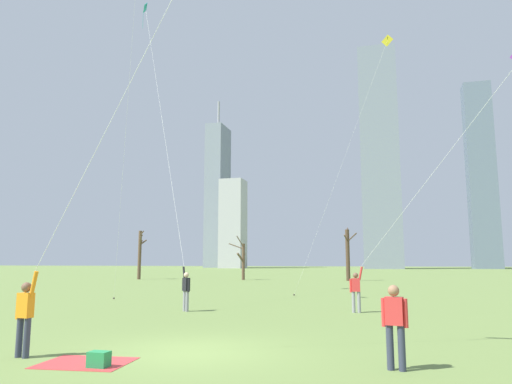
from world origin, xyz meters
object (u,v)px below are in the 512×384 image
(kite_flyer_far_back_red, at_px, (46,269))
(bystander_watching_nearby, at_px, (395,322))
(bare_tree_right_of_center, at_px, (243,260))
(kite_flyer_midfield_right_teal, at_px, (179,239))
(bare_tree_center, at_px, (348,253))
(kite_flyer_midfield_left_purple, at_px, (382,253))
(bare_tree_leftmost, at_px, (140,253))
(picnic_spot, at_px, (93,361))
(distant_kite_drifting_left_yellow, at_px, (374,78))
(distant_kite_drifting_right_blue, at_px, (134,19))

(kite_flyer_far_back_red, relative_size, bystander_watching_nearby, 6.64)
(bare_tree_right_of_center, bearing_deg, kite_flyer_midfield_right_teal, -78.24)
(bare_tree_center, bearing_deg, kite_flyer_midfield_right_teal, -98.65)
(kite_flyer_midfield_left_purple, relative_size, bare_tree_leftmost, 1.78)
(bystander_watching_nearby, height_order, bare_tree_right_of_center, bare_tree_right_of_center)
(picnic_spot, bearing_deg, distant_kite_drifting_left_yellow, 75.78)
(kite_flyer_midfield_right_teal, bearing_deg, distant_kite_drifting_left_yellow, 49.64)
(kite_flyer_midfield_right_teal, bearing_deg, bare_tree_leftmost, 121.49)
(distant_kite_drifting_right_blue, relative_size, bare_tree_leftmost, 3.04)
(bystander_watching_nearby, bearing_deg, bare_tree_leftmost, 124.42)
(bare_tree_right_of_center, bearing_deg, distant_kite_drifting_left_yellow, -55.26)
(bare_tree_leftmost, xyz_separation_m, bare_tree_center, (24.11, 2.04, -0.18))
(kite_flyer_far_back_red, height_order, bare_tree_right_of_center, kite_flyer_far_back_red)
(kite_flyer_midfield_left_purple, distance_m, bare_tree_leftmost, 41.90)
(bystander_watching_nearby, relative_size, bare_tree_right_of_center, 0.32)
(picnic_spot, bearing_deg, distant_kite_drifting_right_blue, 118.43)
(kite_flyer_far_back_red, xyz_separation_m, bare_tree_right_of_center, (-8.58, 43.64, 0.38))
(picnic_spot, relative_size, bare_tree_center, 0.33)
(kite_flyer_midfield_left_purple, relative_size, bare_tree_center, 1.72)
(kite_flyer_midfield_left_purple, distance_m, bystander_watching_nearby, 10.18)
(bystander_watching_nearby, xyz_separation_m, picnic_spot, (-5.91, -1.14, -0.81))
(distant_kite_drifting_right_blue, bearing_deg, kite_flyer_midfield_left_purple, -5.22)
(kite_flyer_far_back_red, relative_size, bare_tree_leftmost, 1.89)
(distant_kite_drifting_right_blue, distance_m, picnic_spot, 20.34)
(bystander_watching_nearby, distance_m, picnic_spot, 6.07)
(picnic_spot, bearing_deg, kite_flyer_midfield_left_purple, 63.31)
(distant_kite_drifting_left_yellow, distance_m, picnic_spot, 26.14)
(distant_kite_drifting_right_blue, xyz_separation_m, bare_tree_leftmost, (-15.68, 30.05, -11.70))
(bystander_watching_nearby, bearing_deg, kite_flyer_midfield_left_purple, 91.54)
(bystander_watching_nearby, distance_m, bare_tree_leftmost, 50.04)
(kite_flyer_far_back_red, distance_m, bystander_watching_nearby, 7.54)
(kite_flyer_midfield_left_purple, bearing_deg, distant_kite_drifting_left_yellow, 90.98)
(kite_flyer_midfield_left_purple, relative_size, picnic_spot, 5.22)
(kite_flyer_midfield_right_teal, bearing_deg, bare_tree_right_of_center, 101.76)
(distant_kite_drifting_left_yellow, bearing_deg, kite_flyer_midfield_left_purple, -89.02)
(kite_flyer_midfield_right_teal, distance_m, kite_flyer_far_back_red, 11.12)
(distant_kite_drifting_left_yellow, bearing_deg, distant_kite_drifting_right_blue, -142.81)
(bare_tree_leftmost, distance_m, bare_tree_center, 24.20)
(distant_kite_drifting_right_blue, bearing_deg, kite_flyer_midfield_right_teal, -17.70)
(kite_flyer_far_back_red, relative_size, picnic_spot, 5.55)
(bystander_watching_nearby, height_order, distant_kite_drifting_left_yellow, distant_kite_drifting_left_yellow)
(kite_flyer_midfield_right_teal, distance_m, bare_tree_leftmost, 36.50)
(picnic_spot, distance_m, bare_tree_right_of_center, 45.18)
(kite_flyer_midfield_left_purple, relative_size, distant_kite_drifting_left_yellow, 0.61)
(kite_flyer_midfield_right_teal, height_order, picnic_spot, kite_flyer_midfield_right_teal)
(kite_flyer_midfield_left_purple, bearing_deg, bare_tree_leftmost, 131.92)
(kite_flyer_far_back_red, relative_size, distant_kite_drifting_left_yellow, 0.64)
(kite_flyer_far_back_red, relative_size, bare_tree_center, 1.83)
(bare_tree_leftmost, bearing_deg, bare_tree_right_of_center, 7.46)
(kite_flyer_far_back_red, xyz_separation_m, bare_tree_leftmost, (-20.83, 42.04, 1.22))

